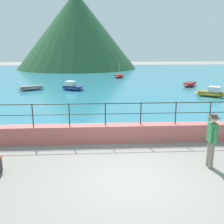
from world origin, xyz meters
The scene contains 11 objects.
ground_plane centered at (0.00, 0.00, 0.00)m, with size 120.00×120.00×0.00m, color gray.
promenade_wall centered at (0.00, 3.20, 0.35)m, with size 20.00×0.56×0.70m, color #BC605B.
railing centered at (0.00, 3.20, 1.31)m, with size 18.44×0.04×0.90m.
lake_water centered at (0.00, 25.84, 0.03)m, with size 64.00×44.32×0.06m, color teal.
hill_main centered at (-4.32, 40.31, 6.39)m, with size 20.62×20.62×12.77m, color #285633.
person_walking centered at (2.52, 0.69, 0.98)m, with size 0.38×0.57×1.75m.
boat_1 centered at (1.73, 25.25, 0.26)m, with size 1.49×2.46×1.75m.
boat_2 centered at (-6.72, 16.10, 0.26)m, with size 2.46×1.83×0.36m.
boat_3 centered at (7.66, 12.27, 0.33)m, with size 2.42×1.99×0.76m.
boat_4 centered at (7.87, 17.52, 0.26)m, with size 2.12×2.37×0.36m.
boat_6 centered at (-3.15, 15.91, 0.33)m, with size 2.44×1.94×0.76m.
Camera 1 is at (-1.04, -6.75, 3.73)m, focal length 41.74 mm.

